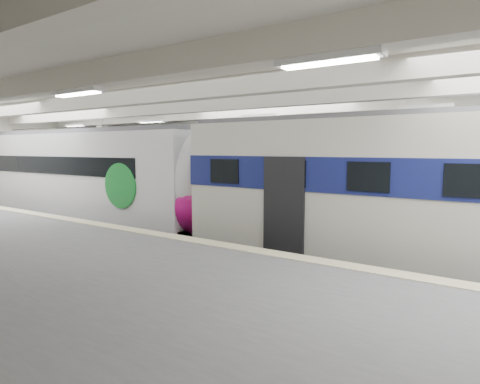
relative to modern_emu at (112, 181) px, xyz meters
The scene contains 4 objects.
station_hall 6.83m from the modern_emu, 14.89° to the right, with size 36.00×24.00×5.75m.
modern_emu is the anchor object (origin of this frame).
older_rer 12.96m from the modern_emu, ahead, with size 14.09×3.11×4.62m.
far_train 5.70m from the modern_emu, 105.00° to the left, with size 12.85×2.68×4.15m.
Camera 1 is at (8.28, -11.64, 3.66)m, focal length 30.00 mm.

